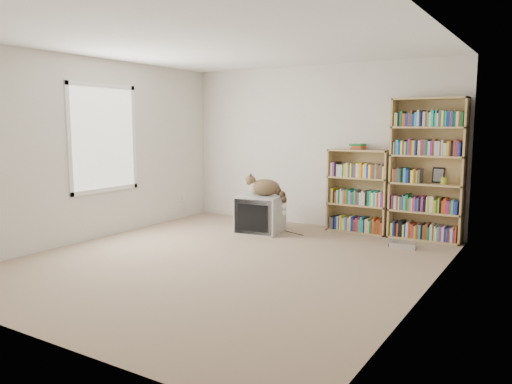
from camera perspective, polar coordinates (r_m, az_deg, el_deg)
The scene contains 17 objects.
floor at distance 5.93m, azimuth -3.35°, elevation -7.88°, with size 4.50×5.00×0.01m, color gray.
wall_back at distance 7.89m, azimuth 7.08°, elevation 5.18°, with size 4.50×0.02×2.50m, color beige.
wall_front at distance 3.95m, azimuth -24.78°, elevation 2.00°, with size 4.50×0.02×2.50m, color beige.
wall_left at distance 7.25m, azimuth -18.22°, elevation 4.63°, with size 0.02×5.00×2.50m, color beige.
wall_right at distance 4.80m, azimuth 19.16°, elevation 3.18°, with size 0.02×5.00×2.50m, color beige.
ceiling at distance 5.78m, azimuth -3.56°, elevation 16.73°, with size 4.50×5.00×0.02m, color white.
window at distance 7.37m, azimuth -17.01°, elevation 5.89°, with size 0.02×1.22×1.52m, color white.
crt_tv at distance 7.42m, azimuth 0.49°, elevation -2.53°, with size 0.71×0.66×0.55m.
cat at distance 7.34m, azimuth 1.33°, elevation 0.25°, with size 0.75×0.45×0.54m.
bookcase_tall at distance 7.24m, azimuth 18.98°, elevation 1.98°, with size 0.98×0.30×1.95m.
bookcase_short at distance 7.55m, azimuth 11.64°, elevation -0.31°, with size 0.89×0.30×1.23m.
book_stack at distance 7.47m, azimuth 11.62°, elevation 5.09°, with size 0.20×0.26×0.08m, color #C04119.
green_mug at distance 7.18m, azimuth 20.69°, elevation 1.22°, with size 0.08×0.08×0.09m, color #94AD31.
framed_print at distance 7.29m, azimuth 20.13°, elevation 1.82°, with size 0.16×0.01×0.21m, color black.
dvd_player at distance 6.80m, azimuth 16.45°, elevation -5.82°, with size 0.32×0.23×0.07m, color silver.
wall_outlet at distance 8.69m, azimuth -8.23°, elevation -0.77°, with size 0.01×0.08×0.13m, color silver.
floor_cables at distance 7.35m, azimuth 2.88°, elevation -4.77°, with size 1.20×0.70×0.01m, color black, non-canonical shape.
Camera 1 is at (3.28, -4.67, 1.60)m, focal length 35.00 mm.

